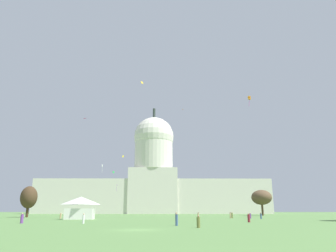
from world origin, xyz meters
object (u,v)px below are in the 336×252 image
(person_tan_mid_center, at_px, (230,215))
(kite_magenta_high, at_px, (84,119))
(person_denim_edge_east, at_px, (261,216))
(person_white_lawn_far_right, at_px, (83,219))
(capitol_building, at_px, (153,181))
(person_denim_lawn_far_left, at_px, (177,220))
(event_tent, at_px, (80,208))
(kite_pink_high, at_px, (182,110))
(tree_east_far, at_px, (262,197))
(person_tan_deep_crowd, at_px, (61,216))
(person_purple_back_left, at_px, (250,216))
(kite_violet_low, at_px, (117,186))
(kite_gold_high, at_px, (142,83))
(person_tan_front_right, at_px, (198,216))
(person_olive_aisle_center, at_px, (198,222))
(person_purple_front_left, at_px, (22,219))
(kite_yellow_mid, at_px, (123,156))
(kite_green_low, at_px, (113,172))
(kite_white_mid, at_px, (102,166))
(person_navy_mid_left, at_px, (176,217))
(tree_west_near, at_px, (29,197))
(person_olive_near_tree_west, at_px, (232,215))
(kite_orange_mid, at_px, (249,98))
(person_maroon_near_tree_east, at_px, (249,218))

(person_tan_mid_center, height_order, kite_magenta_high, kite_magenta_high)
(kite_magenta_high, bearing_deg, person_denim_edge_east, -13.59)
(person_white_lawn_far_right, bearing_deg, capitol_building, -68.62)
(person_denim_lawn_far_left, bearing_deg, kite_magenta_high, 106.46)
(event_tent, bearing_deg, kite_pink_high, 65.95)
(tree_east_far, xyz_separation_m, person_tan_deep_crowd, (-67.86, -49.96, -6.67))
(person_denim_lawn_far_left, bearing_deg, person_tan_deep_crowd, 119.49)
(person_purple_back_left, xyz_separation_m, person_tan_mid_center, (-4.84, 1.76, 0.07))
(person_purple_back_left, bearing_deg, kite_violet_low, 128.36)
(person_denim_edge_east, bearing_deg, kite_gold_high, -160.55)
(person_purple_back_left, bearing_deg, person_denim_lawn_far_left, -108.56)
(person_purple_back_left, xyz_separation_m, kite_pink_high, (-13.20, 75.71, 53.46))
(person_tan_front_right, distance_m, person_olive_aisle_center, 37.90)
(person_purple_front_left, relative_size, kite_magenta_high, 0.97)
(person_olive_aisle_center, bearing_deg, kite_yellow_mid, -165.62)
(kite_pink_high, bearing_deg, tree_east_far, 43.60)
(person_purple_front_left, relative_size, kite_green_low, 1.78)
(person_purple_front_left, distance_m, person_olive_aisle_center, 30.98)
(person_tan_front_right, distance_m, kite_white_mid, 99.55)
(person_navy_mid_left, xyz_separation_m, person_denim_lawn_far_left, (-0.63, -18.29, -0.02))
(capitol_building, height_order, tree_west_near, capitol_building)
(kite_green_low, relative_size, kite_gold_high, 0.86)
(person_olive_near_tree_west, height_order, kite_gold_high, kite_gold_high)
(person_white_lawn_far_right, xyz_separation_m, person_purple_back_left, (35.51, 32.52, -0.07))
(event_tent, bearing_deg, person_tan_front_right, -5.23)
(kite_magenta_high, bearing_deg, kite_green_low, -10.09)
(person_denim_lawn_far_left, xyz_separation_m, kite_pink_high, (7.61, 115.40, 53.33))
(person_denim_edge_east, relative_size, person_tan_front_right, 0.95)
(event_tent, xyz_separation_m, person_navy_mid_left, (22.56, -14.42, -1.81))
(person_purple_front_left, bearing_deg, kite_white_mid, 33.86)
(tree_west_near, xyz_separation_m, person_olive_near_tree_west, (61.12, -12.39, -5.26))
(person_olive_near_tree_west, relative_size, kite_gold_high, 1.58)
(kite_green_low, height_order, kite_violet_low, kite_green_low)
(kite_violet_low, bearing_deg, kite_pink_high, 112.91)
(capitol_building, relative_size, person_denim_lawn_far_left, 85.48)
(person_purple_back_left, xyz_separation_m, kite_yellow_mid, (-44.59, 81.20, 29.27))
(tree_east_far, bearing_deg, kite_orange_mid, -108.17)
(kite_pink_high, bearing_deg, person_denim_lawn_far_left, -10.84)
(person_olive_near_tree_west, distance_m, kite_violet_low, 93.82)
(person_purple_front_left, bearing_deg, kite_magenta_high, 37.77)
(person_olive_near_tree_west, distance_m, person_tan_mid_center, 2.32)
(person_tan_deep_crowd, distance_m, person_denim_lawn_far_left, 48.81)
(kite_green_low, bearing_deg, tree_east_far, -4.38)
(capitol_building, relative_size, kite_white_mid, 32.80)
(person_tan_deep_crowd, height_order, person_olive_aisle_center, person_tan_deep_crowd)
(person_navy_mid_left, height_order, kite_yellow_mid, kite_yellow_mid)
(person_maroon_near_tree_east, bearing_deg, kite_magenta_high, 143.20)
(person_tan_mid_center, relative_size, kite_orange_mid, 0.55)
(person_tan_mid_center, bearing_deg, kite_pink_high, -113.66)
(kite_yellow_mid, bearing_deg, tree_west_near, 111.91)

